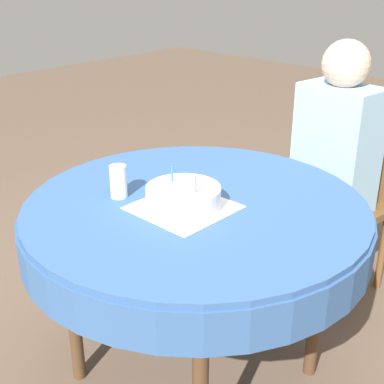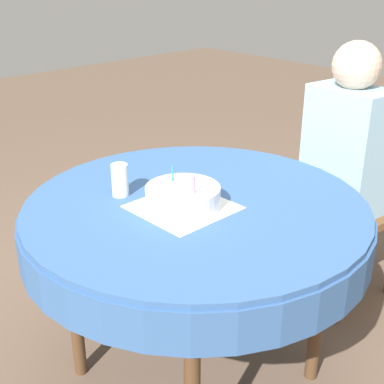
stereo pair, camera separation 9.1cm
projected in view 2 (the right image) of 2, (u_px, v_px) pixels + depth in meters
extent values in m
plane|color=brown|center=(195.00, 374.00, 2.17)|extent=(12.00, 12.00, 0.00)
cylinder|color=#335689|center=(196.00, 205.00, 1.87)|extent=(1.20, 1.20, 0.02)
cylinder|color=#335689|center=(196.00, 225.00, 1.90)|extent=(1.22, 1.22, 0.14)
cylinder|color=#4C331E|center=(73.00, 295.00, 2.03)|extent=(0.05, 0.05, 0.75)
cylinder|color=#4C331E|center=(198.00, 237.00, 2.45)|extent=(0.05, 0.05, 0.75)
cylinder|color=#4C331E|center=(319.00, 299.00, 2.01)|extent=(0.05, 0.05, 0.75)
cube|color=brown|center=(339.00, 211.00, 2.56)|extent=(0.51, 0.51, 0.04)
cube|color=brown|center=(372.00, 158.00, 2.59)|extent=(0.41, 0.08, 0.41)
cylinder|color=brown|center=(276.00, 248.00, 2.69)|extent=(0.04, 0.04, 0.42)
cylinder|color=brown|center=(339.00, 284.00, 2.40)|extent=(0.04, 0.04, 0.42)
cylinder|color=brown|center=(329.00, 226.00, 2.91)|extent=(0.04, 0.04, 0.42)
cylinder|color=#DBB293|center=(298.00, 252.00, 2.62)|extent=(0.09, 0.09, 0.45)
cylinder|color=#DBB293|center=(326.00, 267.00, 2.49)|extent=(0.09, 0.09, 0.45)
cube|color=#8CB7D1|center=(346.00, 150.00, 2.44)|extent=(0.38, 0.26, 0.58)
sphere|color=#DBB293|center=(357.00, 65.00, 2.28)|extent=(0.21, 0.21, 0.21)
cube|color=white|center=(183.00, 207.00, 1.82)|extent=(0.30, 0.30, 0.00)
cylinder|color=white|center=(183.00, 197.00, 1.81)|extent=(0.25, 0.25, 0.07)
cylinder|color=#D166B2|center=(194.00, 185.00, 1.74)|extent=(0.01, 0.01, 0.06)
cylinder|color=blue|center=(173.00, 173.00, 1.83)|extent=(0.01, 0.01, 0.06)
cylinder|color=silver|center=(120.00, 180.00, 1.89)|extent=(0.06, 0.06, 0.12)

